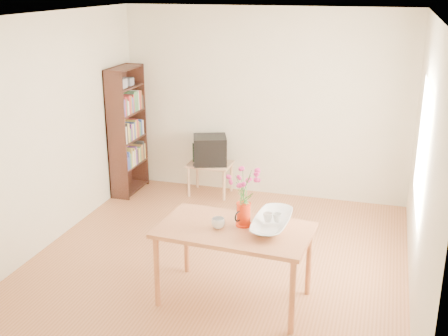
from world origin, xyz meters
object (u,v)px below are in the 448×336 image
(pitcher, at_px, (244,215))
(bowl, at_px, (272,203))
(table, at_px, (234,236))
(mug, at_px, (218,223))
(television, at_px, (210,149))

(pitcher, xyz_separation_m, bowl, (0.26, 0.07, 0.13))
(table, height_order, mug, mug)
(table, xyz_separation_m, bowl, (0.32, 0.15, 0.31))
(mug, relative_size, television, 0.22)
(pitcher, relative_size, bowl, 0.47)
(table, height_order, bowl, bowl)
(table, relative_size, television, 2.58)
(mug, relative_size, bowl, 0.26)
(pitcher, relative_size, television, 0.40)
(pitcher, bearing_deg, table, -103.70)
(pitcher, relative_size, mug, 1.81)
(pitcher, distance_m, television, 2.77)
(table, relative_size, mug, 11.60)
(mug, bearing_deg, television, -97.58)
(table, distance_m, pitcher, 0.21)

